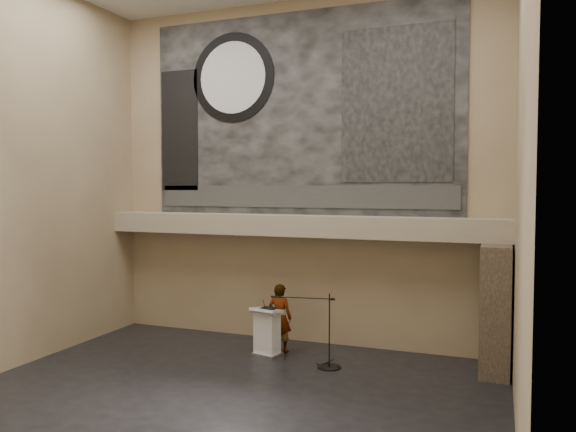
% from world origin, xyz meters
% --- Properties ---
extents(floor, '(10.00, 10.00, 0.00)m').
position_xyz_m(floor, '(0.00, 0.00, 0.00)').
color(floor, black).
rests_on(floor, ground).
extents(wall_back, '(10.00, 0.02, 8.50)m').
position_xyz_m(wall_back, '(0.00, 4.00, 4.25)').
color(wall_back, '#8D7559').
rests_on(wall_back, floor).
extents(wall_front, '(10.00, 0.02, 8.50)m').
position_xyz_m(wall_front, '(0.00, -4.00, 4.25)').
color(wall_front, '#8D7559').
rests_on(wall_front, floor).
extents(wall_left, '(0.02, 8.00, 8.50)m').
position_xyz_m(wall_left, '(-5.00, 0.00, 4.25)').
color(wall_left, '#8D7559').
rests_on(wall_left, floor).
extents(wall_right, '(0.02, 8.00, 8.50)m').
position_xyz_m(wall_right, '(5.00, 0.00, 4.25)').
color(wall_right, '#8D7559').
rests_on(wall_right, floor).
extents(soffit, '(10.00, 0.80, 0.50)m').
position_xyz_m(soffit, '(0.00, 3.60, 2.95)').
color(soffit, gray).
rests_on(soffit, wall_back).
extents(sprinkler_left, '(0.04, 0.04, 0.06)m').
position_xyz_m(sprinkler_left, '(-1.60, 3.55, 2.67)').
color(sprinkler_left, '#B2893D').
rests_on(sprinkler_left, soffit).
extents(sprinkler_right, '(0.04, 0.04, 0.06)m').
position_xyz_m(sprinkler_right, '(1.90, 3.55, 2.67)').
color(sprinkler_right, '#B2893D').
rests_on(sprinkler_right, soffit).
extents(banner, '(8.00, 0.05, 5.00)m').
position_xyz_m(banner, '(0.00, 3.97, 5.70)').
color(banner, black).
rests_on(banner, wall_back).
extents(banner_text_strip, '(7.76, 0.02, 0.55)m').
position_xyz_m(banner_text_strip, '(0.00, 3.93, 3.65)').
color(banner_text_strip, '#2D2D2D').
rests_on(banner_text_strip, banner).
extents(banner_clock_rim, '(2.30, 0.02, 2.30)m').
position_xyz_m(banner_clock_rim, '(-1.80, 3.93, 6.70)').
color(banner_clock_rim, black).
rests_on(banner_clock_rim, banner).
extents(banner_clock_face, '(1.84, 0.02, 1.84)m').
position_xyz_m(banner_clock_face, '(-1.80, 3.91, 6.70)').
color(banner_clock_face, silver).
rests_on(banner_clock_face, banner).
extents(banner_building_print, '(2.60, 0.02, 3.60)m').
position_xyz_m(banner_building_print, '(2.40, 3.93, 5.80)').
color(banner_building_print, black).
rests_on(banner_building_print, banner).
extents(banner_brick_print, '(1.10, 0.02, 3.20)m').
position_xyz_m(banner_brick_print, '(-3.40, 3.93, 5.40)').
color(banner_brick_print, black).
rests_on(banner_brick_print, banner).
extents(stone_pier, '(0.60, 1.40, 2.70)m').
position_xyz_m(stone_pier, '(4.65, 3.15, 1.35)').
color(stone_pier, '#3E3126').
rests_on(stone_pier, floor).
extents(lectern, '(0.76, 0.61, 1.13)m').
position_xyz_m(lectern, '(-0.25, 2.51, 0.55)').
color(lectern, silver).
rests_on(lectern, floor).
extents(binder, '(0.35, 0.30, 0.04)m').
position_xyz_m(binder, '(-0.21, 2.48, 1.12)').
color(binder, black).
rests_on(binder, lectern).
extents(papers, '(0.29, 0.36, 0.00)m').
position_xyz_m(papers, '(-0.33, 2.49, 1.10)').
color(papers, white).
rests_on(papers, lectern).
extents(speaker_person, '(0.61, 0.42, 1.62)m').
position_xyz_m(speaker_person, '(-0.11, 2.94, 0.81)').
color(speaker_person, silver).
rests_on(speaker_person, floor).
extents(mic_stand, '(1.53, 0.52, 1.61)m').
position_xyz_m(mic_stand, '(1.27, 2.22, 0.25)').
color(mic_stand, black).
rests_on(mic_stand, floor).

